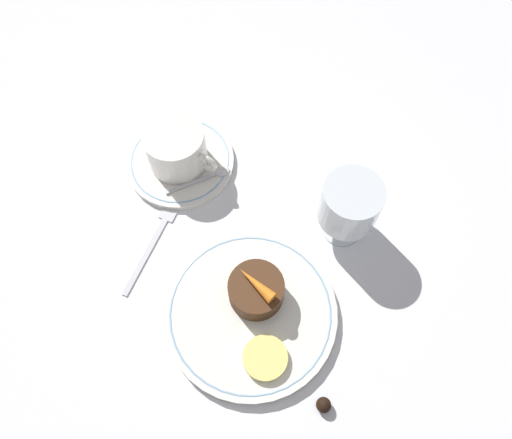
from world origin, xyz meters
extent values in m
plane|color=white|center=(0.00, 0.00, 0.00)|extent=(3.00, 3.00, 0.00)
cylinder|color=white|center=(0.04, -0.05, 0.01)|extent=(0.23, 0.23, 0.01)
torus|color=#8CB2D1|center=(0.04, -0.05, 0.01)|extent=(0.21, 0.21, 0.00)
cylinder|color=white|center=(-0.18, 0.09, 0.01)|extent=(0.16, 0.16, 0.01)
torus|color=#8CB2D1|center=(-0.18, 0.09, 0.01)|extent=(0.15, 0.15, 0.00)
cylinder|color=white|center=(-0.18, 0.09, 0.04)|extent=(0.09, 0.09, 0.07)
cylinder|color=brown|center=(-0.18, 0.09, 0.05)|extent=(0.08, 0.08, 0.05)
torus|color=white|center=(-0.12, 0.09, 0.05)|extent=(0.04, 0.01, 0.04)
cube|color=silver|center=(-0.14, 0.07, 0.01)|extent=(0.05, 0.07, 0.00)
ellipsoid|color=silver|center=(-0.11, 0.11, 0.01)|extent=(0.03, 0.03, 0.00)
cylinder|color=silver|center=(0.08, 0.12, 0.00)|extent=(0.06, 0.06, 0.01)
cylinder|color=silver|center=(0.08, 0.12, 0.02)|extent=(0.01, 0.01, 0.04)
cylinder|color=silver|center=(0.08, 0.12, 0.08)|extent=(0.08, 0.08, 0.07)
cylinder|color=#5B0F1E|center=(0.08, 0.12, 0.06)|extent=(0.07, 0.07, 0.04)
cube|color=silver|center=(-0.13, -0.06, 0.00)|extent=(0.03, 0.12, 0.01)
cube|color=silver|center=(-0.14, 0.03, 0.00)|extent=(0.03, 0.05, 0.01)
cylinder|color=#4C2D19|center=(0.03, -0.03, 0.03)|extent=(0.07, 0.07, 0.04)
cone|color=orange|center=(0.03, -0.03, 0.06)|extent=(0.06, 0.03, 0.02)
cylinder|color=#EFE075|center=(0.08, -0.09, 0.02)|extent=(0.06, 0.06, 0.01)
sphere|color=black|center=(0.17, -0.10, 0.01)|extent=(0.02, 0.02, 0.02)
camera|label=1|loc=(0.13, -0.19, 0.65)|focal=35.00mm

